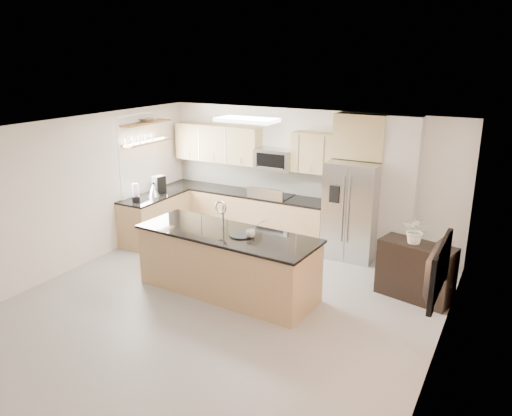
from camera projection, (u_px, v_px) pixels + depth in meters
The scene contains 27 objects.
floor at pixel (218, 308), 7.34m from camera, with size 6.50×6.50×0.00m, color #AFACA6.
ceiling at pixel (214, 132), 6.58m from camera, with size 6.00×6.50×0.02m, color white.
wall_back at pixel (307, 177), 9.69m from camera, with size 6.00×0.02×2.60m, color white.
wall_front at pixel (8, 335), 4.23m from camera, with size 6.00×0.02×2.60m, color white.
wall_left at pixel (65, 197), 8.33m from camera, with size 0.02×6.50×2.60m, color white.
wall_right at pixel (441, 267), 5.59m from camera, with size 0.02×6.50×2.60m, color white.
back_counter at pixel (244, 213), 10.22m from camera, with size 3.55×0.66×1.44m.
left_counter at pixel (155, 217), 9.98m from camera, with size 0.66×1.50×0.92m.
range at pixel (271, 217), 9.93m from camera, with size 0.76×0.64×1.14m.
upper_cabinets at pixel (244, 146), 9.99m from camera, with size 3.50×0.33×0.75m.
microwave at pixel (275, 159), 9.69m from camera, with size 0.76×0.40×0.40m.
refrigerator at pixel (352, 210), 9.01m from camera, with size 0.92×0.78×1.78m.
partition_column at pixel (400, 190), 8.73m from camera, with size 0.60×0.30×2.60m, color beige.
window at pixel (139, 157), 9.77m from camera, with size 0.04×1.15×1.65m.
shelf_lower at pixel (147, 142), 9.71m from camera, with size 0.30×1.20×0.04m, color olive.
shelf_upper at pixel (145, 123), 9.60m from camera, with size 0.30×1.20×0.04m, color olive.
ceiling_fixture at pixel (247, 120), 8.11m from camera, with size 1.00×0.50×0.06m, color white.
island at pixel (228, 262), 7.73m from camera, with size 2.92×1.20×1.41m.
credenza at pixel (415, 271), 7.55m from camera, with size 1.11×0.46×0.88m, color black.
cup at pixel (251, 234), 7.38m from camera, with size 0.14×0.14×0.11m, color white.
platter at pixel (241, 235), 7.45m from camera, with size 0.36×0.36×0.02m, color black.
blender at pixel (136, 194), 9.38m from camera, with size 0.15×0.15×0.35m.
kettle at pixel (153, 190), 9.74m from camera, with size 0.23×0.23×0.29m.
coffee_maker at pixel (159, 185), 9.98m from camera, with size 0.23×0.26×0.34m.
bowl at pixel (147, 119), 9.62m from camera, with size 0.34×0.34×0.08m, color #B3B4B6.
flower_vase at pixel (417, 224), 7.34m from camera, with size 0.56×0.49×0.62m, color white.
television at pixel (430, 268), 5.45m from camera, with size 1.08×0.14×0.62m, color black.
Camera 1 is at (3.63, -5.51, 3.58)m, focal length 35.00 mm.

